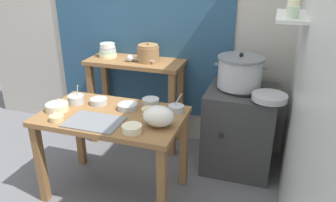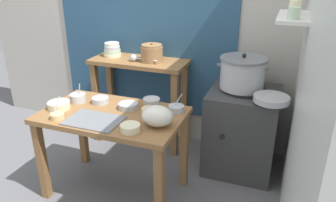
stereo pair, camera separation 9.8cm
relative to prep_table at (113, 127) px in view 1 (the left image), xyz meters
The scene contains 22 objects.
ground_plane 0.61m from the prep_table, 159.35° to the left, with size 9.00×9.00×0.00m, color slate.
wall_back 1.31m from the prep_table, 87.84° to the left, with size 4.40×0.12×2.60m.
wall_right 1.54m from the prep_table, ahead, with size 0.30×3.20×2.60m.
prep_table is the anchor object (origin of this frame).
back_shelf_table 0.86m from the prep_table, 100.89° to the left, with size 0.96×0.40×0.90m.
stove_block 1.18m from the prep_table, 38.30° to the left, with size 0.60×0.61×0.78m.
steamer_pot 1.18m from the prep_table, 40.35° to the left, with size 0.45×0.40×0.31m.
clay_pot 0.92m from the prep_table, 91.48° to the left, with size 0.21×0.21×0.19m.
bowl_stack_enamel 1.06m from the prep_table, 118.26° to the left, with size 0.18×0.18×0.14m.
ladle 0.87m from the prep_table, 102.65° to the left, with size 0.30×0.07×0.07m.
serving_tray 0.21m from the prep_table, 107.79° to the right, with size 0.40×0.28×0.01m, color slate.
plastic_bag 0.45m from the prep_table, 10.08° to the right, with size 0.23×0.19×0.15m, color silver.
wide_pan 1.26m from the prep_table, 24.13° to the left, with size 0.28×0.28×0.05m, color #B7BABF.
prep_bowl_0 0.41m from the prep_table, 164.99° to the left, with size 0.13×0.13×0.16m.
prep_bowl_1 0.46m from the prep_table, behind, with size 0.17×0.17×0.06m.
prep_bowl_2 0.36m from the prep_table, 45.73° to the left, with size 0.14×0.14×0.06m.
prep_bowl_3 0.27m from the prep_table, 142.89° to the left, with size 0.14×0.14×0.05m.
prep_bowl_4 0.20m from the prep_table, 55.22° to the left, with size 0.15×0.15×0.05m.
prep_bowl_5 0.51m from the prep_table, 22.76° to the left, with size 0.12×0.12×0.15m.
prep_bowl_6 0.31m from the prep_table, 20.08° to the left, with size 0.11×0.11×0.04m.
prep_bowl_7 0.37m from the prep_table, 39.46° to the right, with size 0.14×0.14×0.05m.
prep_bowl_8 0.42m from the prep_table, 145.09° to the right, with size 0.10×0.10×0.17m.
Camera 1 is at (1.16, -2.06, 1.80)m, focal length 35.35 mm.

